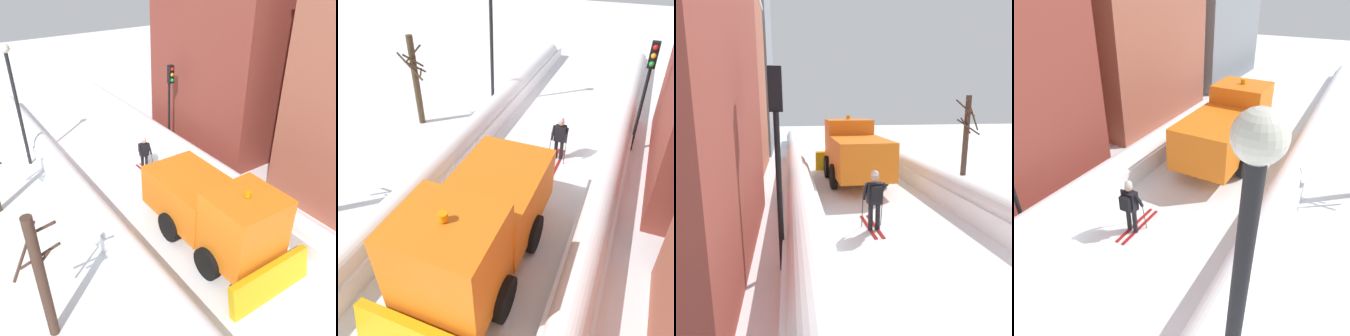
# 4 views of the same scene
# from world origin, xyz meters

# --- Properties ---
(ground_plane) EXTENTS (80.00, 80.00, 0.00)m
(ground_plane) POSITION_xyz_m (0.00, 10.00, 0.00)
(ground_plane) COLOR white
(snowbank_left) EXTENTS (1.10, 36.00, 1.18)m
(snowbank_left) POSITION_xyz_m (-2.82, 10.00, 0.54)
(snowbank_left) COLOR white
(snowbank_left) RESTS_ON ground
(snowbank_right) EXTENTS (1.10, 36.00, 1.12)m
(snowbank_right) POSITION_xyz_m (2.82, 10.00, 0.51)
(snowbank_right) COLOR white
(snowbank_right) RESTS_ON ground
(building_brick_mid) EXTENTS (6.85, 8.15, 9.46)m
(building_brick_mid) POSITION_xyz_m (-7.90, 12.81, 4.73)
(building_brick_mid) COLOR #9E5642
(building_brick_mid) RESTS_ON ground
(plow_truck) EXTENTS (3.20, 5.98, 3.12)m
(plow_truck) POSITION_xyz_m (-0.15, 10.22, 1.48)
(plow_truck) COLOR orange
(plow_truck) RESTS_ON ground
(skier) EXTENTS (0.62, 1.80, 1.81)m
(skier) POSITION_xyz_m (-0.78, 4.36, 1.00)
(skier) COLOR black
(skier) RESTS_ON ground
(street_lamp) EXTENTS (0.40, 0.40, 5.87)m
(street_lamp) POSITION_xyz_m (3.69, 0.56, 3.66)
(street_lamp) COLOR black
(street_lamp) RESTS_ON ground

